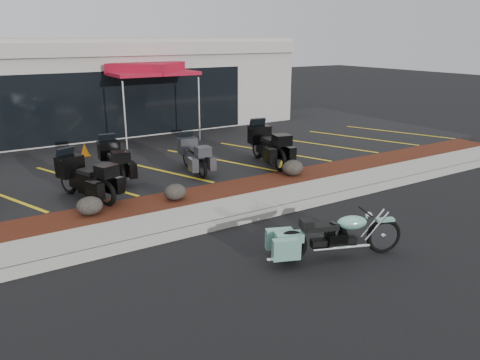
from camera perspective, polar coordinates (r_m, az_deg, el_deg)
ground at (r=9.96m, az=2.15°, el=-7.03°), size 90.00×90.00×0.00m
curb at (r=10.62m, az=-0.57°, el=-4.98°), size 24.00×0.25×0.15m
sidewalk at (r=11.18m, az=-2.44°, el=-3.83°), size 24.00×1.20×0.15m
mulch_bed at (r=12.18m, az=-5.24°, el=-2.08°), size 24.00×1.20×0.16m
upper_lot at (r=17.00m, az=-13.53°, el=3.04°), size 26.00×9.60×0.15m
dealership_building at (r=22.66m, az=-19.13°, el=10.98°), size 18.00×8.16×4.00m
boulder_left at (r=11.21m, az=-17.87°, el=-3.01°), size 0.60×0.50×0.43m
boulder_mid at (r=11.75m, az=-7.92°, el=-1.46°), size 0.57×0.47×0.40m
boulder_right at (r=13.77m, az=6.42°, el=1.51°), size 0.65×0.54×0.46m
hero_cruiser at (r=9.51m, az=17.14°, el=-5.96°), size 2.72×1.56×0.93m
touring_black_front at (r=12.78m, az=-20.27°, el=1.06°), size 1.52×2.28×1.24m
touring_black_mid at (r=14.30m, az=-15.75°, el=3.08°), size 0.97×2.15×1.22m
touring_grey at (r=14.64m, az=-6.53°, el=3.76°), size 0.99×2.03×1.13m
touring_black_rear at (r=15.55m, az=2.17°, el=5.08°), size 1.30×2.46×1.36m
traffic_cone at (r=16.84m, az=-18.41°, el=3.54°), size 0.33×0.33×0.44m
popup_canopy at (r=18.94m, az=-11.31°, el=13.05°), size 3.29×3.29×2.95m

